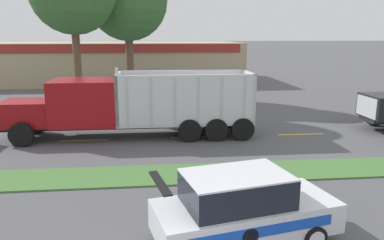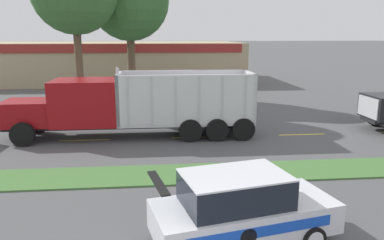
% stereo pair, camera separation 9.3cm
% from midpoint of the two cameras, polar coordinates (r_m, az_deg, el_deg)
% --- Properties ---
extents(grass_verge, '(120.00, 2.01, 0.06)m').
position_cam_midpoint_polar(grass_verge, '(13.64, -3.18, -8.28)').
color(grass_verge, '#477538').
rests_on(grass_verge, ground_plane).
extents(centre_line_4, '(2.40, 0.14, 0.01)m').
position_cam_midpoint_polar(centre_line_4, '(18.71, -16.29, -2.98)').
color(centre_line_4, yellow).
rests_on(centre_line_4, ground_plane).
extents(centre_line_5, '(2.40, 0.14, 0.01)m').
position_cam_midpoint_polar(centre_line_5, '(18.50, 0.40, -2.63)').
color(centre_line_5, yellow).
rests_on(centre_line_5, ground_plane).
extents(centre_line_6, '(2.40, 0.14, 0.01)m').
position_cam_midpoint_polar(centre_line_6, '(19.81, 16.13, -2.10)').
color(centre_line_6, yellow).
rests_on(centre_line_6, ground_plane).
extents(dump_truck_mid, '(11.99, 2.76, 3.50)m').
position_cam_midpoint_polar(dump_truck_mid, '(18.63, -12.34, 1.93)').
color(dump_truck_mid, black).
rests_on(dump_truck_mid, ground_plane).
extents(rally_car, '(4.70, 2.72, 1.81)m').
position_cam_midpoint_polar(rally_car, '(9.29, 7.40, -13.13)').
color(rally_car, silver).
rests_on(rally_car, ground_plane).
extents(store_building_backdrop, '(28.01, 12.10, 4.15)m').
position_cam_midpoint_polar(store_building_backdrop, '(42.22, -12.86, 8.66)').
color(store_building_backdrop, tan).
rests_on(store_building_backdrop, ground_plane).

